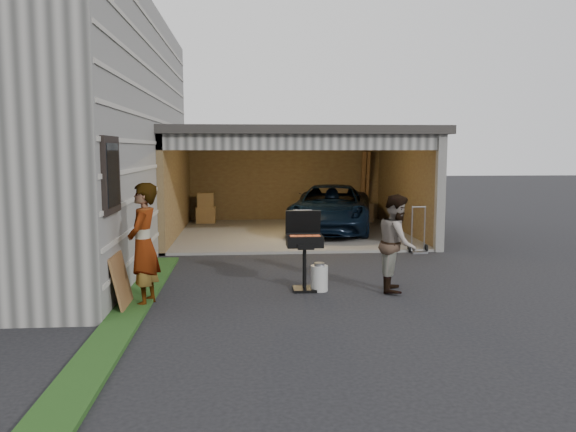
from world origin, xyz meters
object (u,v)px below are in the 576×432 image
(minivan, at_px, (331,210))
(plywood_panel, at_px, (121,282))
(propane_tank, at_px, (319,278))
(man, at_px, (397,243))
(woman, at_px, (143,245))
(bbq_grill, at_px, (304,244))
(hand_truck, at_px, (418,244))

(minivan, distance_m, plywood_panel, 8.54)
(minivan, height_order, propane_tank, minivan)
(minivan, relative_size, man, 2.86)
(woman, xyz_separation_m, propane_tank, (2.76, 0.67, -0.72))
(bbq_grill, bearing_deg, man, -5.39)
(woman, bearing_deg, hand_truck, 134.15)
(propane_tank, relative_size, plywood_panel, 0.51)
(minivan, bearing_deg, bbq_grill, -90.34)
(bbq_grill, bearing_deg, plywood_panel, -161.68)
(minivan, bearing_deg, hand_truck, -52.28)
(propane_tank, height_order, plywood_panel, plywood_panel)
(propane_tank, distance_m, hand_truck, 4.29)
(plywood_panel, xyz_separation_m, hand_truck, (5.80, 4.17, -0.21))
(bbq_grill, relative_size, propane_tank, 3.10)
(plywood_panel, height_order, hand_truck, hand_truck)
(propane_tank, bearing_deg, hand_truck, 50.37)
(propane_tank, bearing_deg, woman, -166.35)
(bbq_grill, xyz_separation_m, plywood_panel, (-2.82, -0.93, -0.38))
(bbq_grill, xyz_separation_m, hand_truck, (2.98, 3.24, -0.58))
(propane_tank, distance_m, plywood_panel, 3.19)
(propane_tank, xyz_separation_m, hand_truck, (2.73, 3.30, -0.01))
(man, relative_size, plywood_panel, 1.93)
(bbq_grill, bearing_deg, minivan, 77.38)
(bbq_grill, height_order, plywood_panel, bbq_grill)
(propane_tank, height_order, hand_truck, hand_truck)
(minivan, distance_m, hand_truck, 3.60)
(plywood_panel, bearing_deg, woman, 33.44)
(man, bearing_deg, plywood_panel, 114.65)
(woman, height_order, propane_tank, woman)
(man, height_order, bbq_grill, man)
(man, distance_m, plywood_panel, 4.44)
(plywood_panel, bearing_deg, minivan, 60.04)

